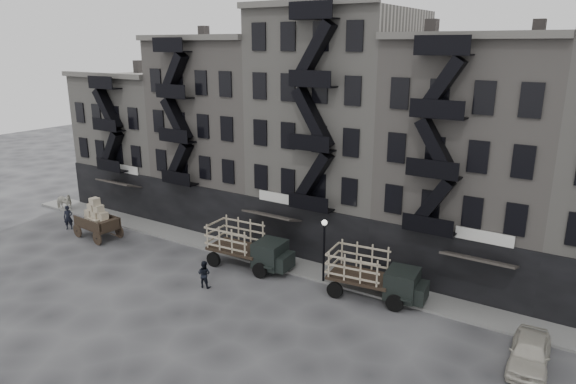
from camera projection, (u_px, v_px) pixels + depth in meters
The scene contains 14 objects.
ground at pixel (262, 287), 32.36m from camera, with size 140.00×140.00×0.00m, color #38383A.
sidewalk at pixel (293, 265), 35.37m from camera, with size 55.00×2.50×0.15m, color slate.
building_west at pixel (151, 139), 49.04m from camera, with size 10.00×11.35×13.20m.
building_midwest at pixel (232, 133), 43.41m from camera, with size 10.00×11.35×16.20m.
building_center at pixel (337, 132), 37.93m from camera, with size 10.00×11.35×18.20m.
building_mideast at pixel (475, 161), 33.00m from camera, with size 10.00×11.35×16.20m.
lamp_post at pixel (324, 242), 32.13m from camera, with size 0.36×0.36×4.28m.
horse at pixel (64, 202), 46.67m from camera, with size 0.95×2.08×1.76m, color #B9B6A9.
wagon at pixel (96, 215), 40.15m from camera, with size 3.96×2.36×3.21m.
stake_truck_west at pixel (248, 243), 34.85m from camera, with size 6.12×2.83×3.00m.
stake_truck_east at pixel (374, 272), 30.59m from camera, with size 6.03×2.94×2.93m.
car_east at pixel (530, 353), 24.19m from camera, with size 1.74×4.34×1.48m, color beige.
pedestrian_west at pixel (68, 218), 42.17m from camera, with size 0.73×0.48×2.00m, color black.
pedestrian_mid at pixel (204, 274), 32.10m from camera, with size 0.86×0.67×1.77m, color black.
Camera 1 is at (17.34, -23.82, 14.76)m, focal length 32.00 mm.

